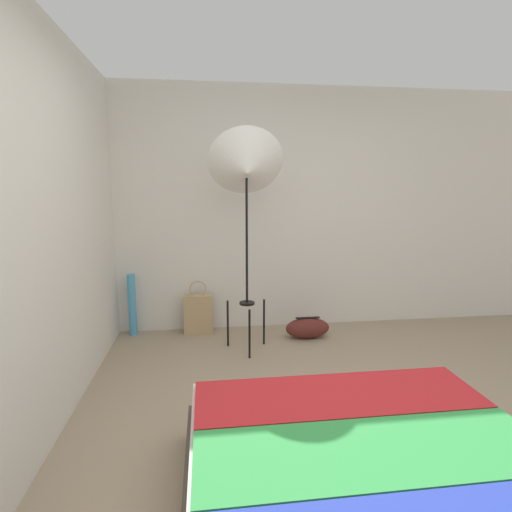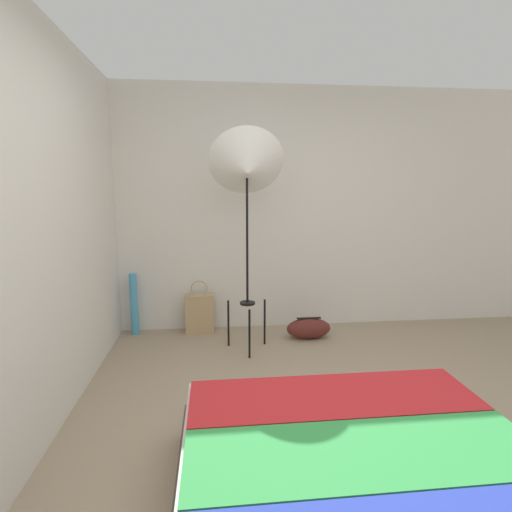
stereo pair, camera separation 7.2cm
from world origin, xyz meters
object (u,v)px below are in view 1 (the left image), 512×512
object	(u,v)px
duffel_bag	(307,328)
paper_roll	(132,305)
photo_umbrella	(246,169)
tote_bag	(198,314)

from	to	relation	value
duffel_bag	paper_roll	size ratio (longest dim) A/B	0.70
photo_umbrella	paper_roll	distance (m)	1.87
photo_umbrella	tote_bag	bearing A→B (deg)	132.85
tote_bag	duffel_bag	distance (m)	1.16
photo_umbrella	duffel_bag	bearing A→B (deg)	18.01
photo_umbrella	duffel_bag	world-z (taller)	photo_umbrella
photo_umbrella	duffel_bag	distance (m)	1.74
tote_bag	duffel_bag	size ratio (longest dim) A/B	1.26
duffel_bag	paper_roll	world-z (taller)	paper_roll
photo_umbrella	tote_bag	size ratio (longest dim) A/B	3.61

